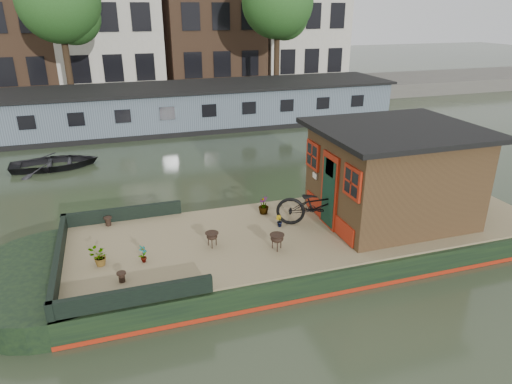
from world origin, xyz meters
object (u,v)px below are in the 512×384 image
object	(u,v)px
cabin	(393,173)
brazier_front	(277,242)
brazier_rear	(212,240)
dinghy	(54,159)
bicycle	(319,205)
potted_plant_a	(143,254)

from	to	relation	value
cabin	brazier_front	world-z (taller)	cabin
brazier_rear	dinghy	size ratio (longest dim) A/B	0.11
bicycle	brazier_rear	xyz separation A→B (m)	(-2.81, -0.25, -0.39)
bicycle	potted_plant_a	bearing A→B (deg)	120.72
bicycle	potted_plant_a	distance (m)	4.43
brazier_rear	dinghy	world-z (taller)	brazier_rear
brazier_rear	bicycle	bearing A→B (deg)	5.04
cabin	brazier_front	size ratio (longest dim) A/B	10.42
potted_plant_a	brazier_front	world-z (taller)	potted_plant_a
cabin	dinghy	distance (m)	12.82
dinghy	brazier_rear	bearing A→B (deg)	-158.11
potted_plant_a	brazier_rear	size ratio (longest dim) A/B	1.13
cabin	bicycle	size ratio (longest dim) A/B	1.86
brazier_front	dinghy	size ratio (longest dim) A/B	0.12
brazier_front	potted_plant_a	bearing A→B (deg)	173.13
cabin	brazier_rear	world-z (taller)	cabin
brazier_rear	cabin	bearing A→B (deg)	2.11
potted_plant_a	brazier_front	xyz separation A→B (m)	(2.95, -0.36, -0.01)
potted_plant_a	brazier_front	distance (m)	2.97
potted_plant_a	brazier_rear	xyz separation A→B (m)	(1.58, 0.24, -0.02)
potted_plant_a	dinghy	distance (m)	9.80
brazier_rear	dinghy	distance (m)	10.12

